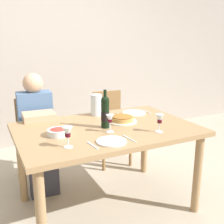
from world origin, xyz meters
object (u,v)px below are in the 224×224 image
at_px(dining_table, 106,137).
at_px(wine_glass_right_diner, 68,133).
at_px(water_pitcher, 96,106).
at_px(salad_bowl, 58,132).
at_px(dinner_plate_left_setting, 111,141).
at_px(chair_right, 110,122).
at_px(dinner_plate_right_setting, 134,113).
at_px(wine_glass_centre, 110,120).
at_px(wine_glass_left_diner, 160,120).
at_px(diner_left, 38,129).
at_px(wine_bottle, 105,112).
at_px(baked_tart, 122,119).
at_px(chair_left, 35,133).

distance_m(dining_table, wine_glass_right_diner, 0.55).
xyz_separation_m(water_pitcher, salad_bowl, (-0.50, -0.41, -0.06)).
height_order(dinner_plate_left_setting, chair_right, chair_right).
bearing_deg(salad_bowl, dining_table, 3.16).
bearing_deg(dinner_plate_right_setting, chair_right, 88.37).
bearing_deg(dinner_plate_left_setting, wine_glass_centre, 67.08).
bearing_deg(wine_glass_right_diner, wine_glass_left_diner, -0.84).
bearing_deg(dinner_plate_right_setting, dinner_plate_left_setting, -132.03).
bearing_deg(diner_left, salad_bowl, 95.83).
height_order(wine_glass_left_diner, dinner_plate_right_setting, wine_glass_left_diner).
xyz_separation_m(dining_table, diner_left, (-0.46, 0.66, -0.05)).
bearing_deg(chair_right, wine_bottle, 67.38).
height_order(salad_bowl, wine_glass_centre, wine_glass_centre).
distance_m(wine_glass_left_diner, chair_right, 1.24).
relative_size(wine_glass_right_diner, chair_right, 0.17).
bearing_deg(water_pitcher, baked_tart, -68.53).
bearing_deg(wine_bottle, diner_left, 123.60).
distance_m(salad_bowl, dinner_plate_right_setting, 0.92).
distance_m(wine_glass_left_diner, dinner_plate_left_setting, 0.46).
relative_size(wine_glass_centre, chair_left, 0.17).
xyz_separation_m(wine_glass_right_diner, dinner_plate_right_setting, (0.87, 0.57, -0.10)).
relative_size(wine_bottle, wine_glass_right_diner, 2.19).
height_order(wine_bottle, wine_glass_right_diner, wine_bottle).
bearing_deg(wine_bottle, chair_right, 62.04).
xyz_separation_m(water_pitcher, wine_glass_left_diner, (0.26, -0.69, 0.01)).
height_order(dining_table, wine_glass_left_diner, wine_glass_left_diner).
bearing_deg(wine_glass_right_diner, salad_bowl, 88.82).
relative_size(wine_glass_left_diner, wine_glass_right_diner, 0.99).
bearing_deg(wine_bottle, dinner_plate_left_setting, -107.37).
relative_size(dinner_plate_right_setting, diner_left, 0.20).
bearing_deg(wine_glass_left_diner, salad_bowl, 159.71).
relative_size(salad_bowl, dinner_plate_right_setting, 0.72).
xyz_separation_m(wine_glass_right_diner, dinner_plate_left_setting, (0.31, -0.05, -0.10)).
distance_m(salad_bowl, chair_right, 1.30).
xyz_separation_m(wine_glass_right_diner, diner_left, (-0.03, 0.95, -0.25)).
distance_m(wine_glass_centre, diner_left, 0.93).
xyz_separation_m(wine_glass_centre, dinner_plate_left_setting, (-0.09, -0.21, -0.10)).
bearing_deg(dining_table, salad_bowl, -176.84).
height_order(baked_tart, wine_glass_left_diner, wine_glass_left_diner).
xyz_separation_m(dining_table, chair_right, (0.46, 0.88, -0.17)).
height_order(wine_bottle, chair_right, wine_bottle).
bearing_deg(wine_glass_left_diner, chair_right, 83.85).
xyz_separation_m(dining_table, water_pitcher, (0.07, 0.39, 0.18)).
xyz_separation_m(dinner_plate_left_setting, diner_left, (-0.34, 1.00, -0.15)).
distance_m(wine_bottle, dinner_plate_left_setting, 0.37).
bearing_deg(wine_glass_centre, wine_glass_right_diner, -157.97).
bearing_deg(chair_right, baked_tart, 77.07).
distance_m(water_pitcher, dinner_plate_right_setting, 0.39).
height_order(dinner_plate_left_setting, dinner_plate_right_setting, same).
height_order(wine_glass_left_diner, chair_right, wine_glass_left_diner).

